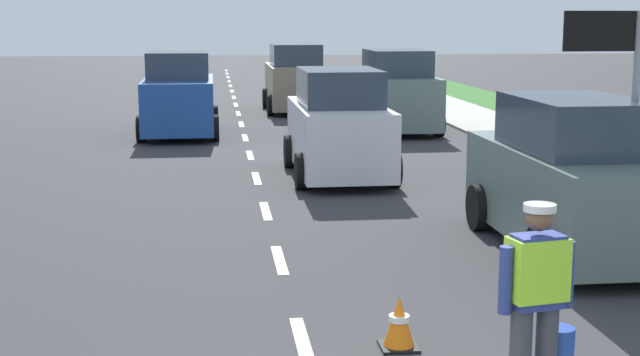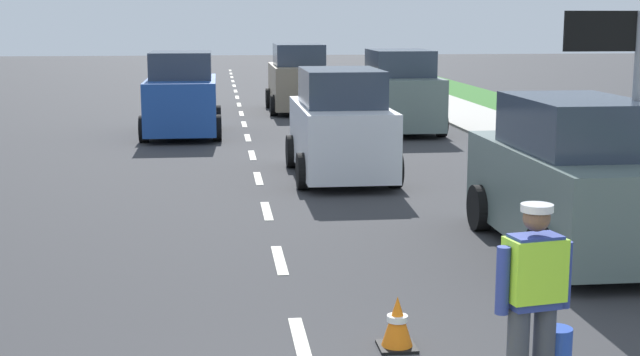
% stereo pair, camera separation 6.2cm
% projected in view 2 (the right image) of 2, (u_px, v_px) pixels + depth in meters
% --- Properties ---
extents(ground_plane, '(96.00, 96.00, 0.00)m').
position_uv_depth(ground_plane, '(244.00, 123.00, 26.58)').
color(ground_plane, '#333335').
extents(lane_center_line, '(0.14, 46.40, 0.01)m').
position_uv_depth(lane_center_line, '(240.00, 109.00, 30.68)').
color(lane_center_line, silver).
rests_on(lane_center_line, ground).
extents(road_worker, '(0.74, 0.46, 1.67)m').
position_uv_depth(road_worker, '(535.00, 294.00, 7.18)').
color(road_worker, '#383D4C').
rests_on(road_worker, ground).
extents(lane_direction_sign, '(1.16, 0.11, 3.20)m').
position_uv_depth(lane_direction_sign, '(619.00, 75.00, 11.20)').
color(lane_direction_sign, gray).
rests_on(lane_direction_sign, ground).
extents(traffic_cone_near, '(0.36, 0.36, 0.52)m').
position_uv_depth(traffic_cone_near, '(397.00, 323.00, 8.50)').
color(traffic_cone_near, black).
rests_on(traffic_cone_near, ground).
extents(car_parked_far, '(2.04, 3.98, 2.24)m').
position_uv_depth(car_parked_far, '(399.00, 94.00, 24.51)').
color(car_parked_far, slate).
rests_on(car_parked_far, ground).
extents(car_outgoing_far, '(2.05, 4.15, 2.24)m').
position_uv_depth(car_outgoing_far, '(298.00, 80.00, 29.75)').
color(car_outgoing_far, gray).
rests_on(car_outgoing_far, ground).
extents(car_outgoing_ahead, '(1.93, 3.99, 2.13)m').
position_uv_depth(car_outgoing_ahead, '(340.00, 127.00, 17.51)').
color(car_outgoing_ahead, silver).
rests_on(car_outgoing_ahead, ground).
extents(car_parked_curbside, '(1.87, 4.18, 2.09)m').
position_uv_depth(car_parked_curbside, '(570.00, 181.00, 11.91)').
color(car_parked_curbside, slate).
rests_on(car_parked_curbside, ground).
extents(car_oncoming_second, '(2.07, 3.98, 2.22)m').
position_uv_depth(car_oncoming_second, '(182.00, 97.00, 23.72)').
color(car_oncoming_second, '#1E4799').
rests_on(car_oncoming_second, ground).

